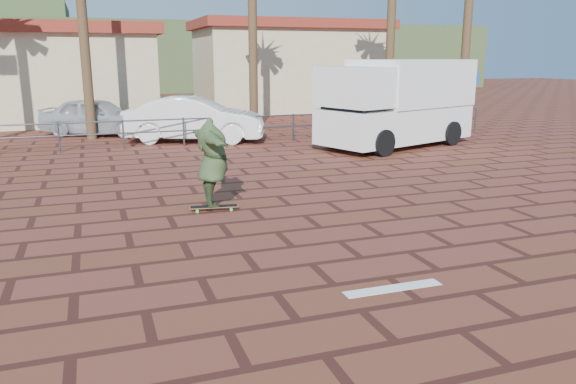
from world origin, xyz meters
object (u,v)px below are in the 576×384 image
object	(u,v)px
car_white	(195,119)
car_silver	(97,116)
skateboarder	(213,163)
campervan	(398,101)
longboard	(214,207)

from	to	relation	value
car_white	car_silver	bearing A→B (deg)	67.42
skateboarder	campervan	distance (m)	9.97
longboard	campervan	world-z (taller)	campervan
campervan	car_silver	xyz separation A→B (m)	(-9.73, 6.29, -0.80)
car_silver	car_white	bearing A→B (deg)	-106.82
skateboarder	campervan	bearing A→B (deg)	-53.76
longboard	car_silver	world-z (taller)	car_silver
longboard	skateboarder	xyz separation A→B (m)	(-0.00, 0.00, 0.91)
skateboarder	campervan	size ratio (longest dim) A/B	0.36
campervan	car_silver	distance (m)	11.61
car_silver	car_white	distance (m)	4.48
longboard	car_silver	bearing A→B (deg)	107.54
car_silver	campervan	bearing A→B (deg)	-97.71
skateboarder	car_silver	xyz separation A→B (m)	(-2.00, 12.56, -0.25)
skateboarder	car_white	distance (m)	9.66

